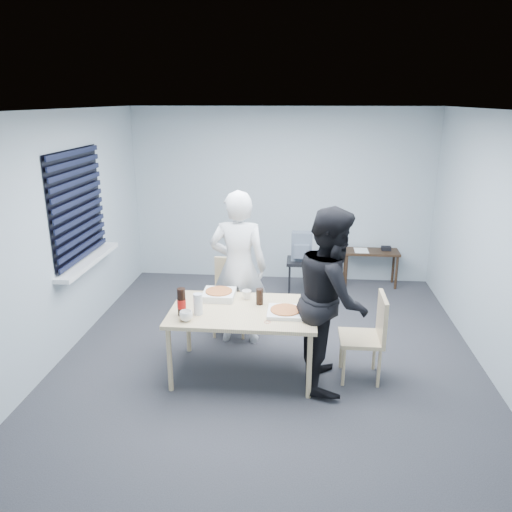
# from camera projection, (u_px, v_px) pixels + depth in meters

# --- Properties ---
(room) EXTENTS (5.00, 5.00, 5.00)m
(room) POSITION_uv_depth(u_px,v_px,m) (81.00, 215.00, 5.67)
(room) COLOR #292A2E
(room) RESTS_ON ground
(dining_table) EXTENTS (1.44, 0.91, 0.70)m
(dining_table) POSITION_uv_depth(u_px,v_px,m) (243.00, 315.00, 4.97)
(dining_table) COLOR tan
(dining_table) RESTS_ON ground
(chair_far) EXTENTS (0.42, 0.42, 0.89)m
(chair_far) POSITION_uv_depth(u_px,v_px,m) (231.00, 290.00, 5.97)
(chair_far) COLOR tan
(chair_far) RESTS_ON ground
(chair_right) EXTENTS (0.42, 0.42, 0.89)m
(chair_right) POSITION_uv_depth(u_px,v_px,m) (370.00, 331.00, 4.91)
(chair_right) COLOR tan
(chair_right) RESTS_ON ground
(person_white) EXTENTS (0.65, 0.42, 1.77)m
(person_white) POSITION_uv_depth(u_px,v_px,m) (238.00, 268.00, 5.60)
(person_white) COLOR silver
(person_white) RESTS_ON ground
(person_black) EXTENTS (0.47, 0.86, 1.77)m
(person_black) POSITION_uv_depth(u_px,v_px,m) (332.00, 298.00, 4.76)
(person_black) COLOR black
(person_black) RESTS_ON ground
(side_table) EXTENTS (0.81, 0.36, 0.54)m
(side_table) POSITION_uv_depth(u_px,v_px,m) (371.00, 256.00, 7.44)
(side_table) COLOR #372415
(side_table) RESTS_ON ground
(stool) EXTENTS (0.40, 0.40, 0.55)m
(stool) POSITION_uv_depth(u_px,v_px,m) (301.00, 267.00, 6.98)
(stool) COLOR black
(stool) RESTS_ON ground
(backpack) EXTENTS (0.29, 0.21, 0.40)m
(backpack) POSITION_uv_depth(u_px,v_px,m) (302.00, 247.00, 6.88)
(backpack) COLOR slate
(backpack) RESTS_ON stool
(pizza_box_a) EXTENTS (0.33, 0.33, 0.08)m
(pizza_box_a) POSITION_uv_depth(u_px,v_px,m) (219.00, 294.00, 5.22)
(pizza_box_a) COLOR white
(pizza_box_a) RESTS_ON dining_table
(pizza_box_b) EXTENTS (0.34, 0.34, 0.05)m
(pizza_box_b) POSITION_uv_depth(u_px,v_px,m) (285.00, 312.00, 4.84)
(pizza_box_b) COLOR white
(pizza_box_b) RESTS_ON dining_table
(mug_a) EXTENTS (0.17, 0.17, 0.10)m
(mug_a) POSITION_uv_depth(u_px,v_px,m) (186.00, 316.00, 4.69)
(mug_a) COLOR white
(mug_a) RESTS_ON dining_table
(mug_b) EXTENTS (0.10, 0.10, 0.09)m
(mug_b) POSITION_uv_depth(u_px,v_px,m) (247.00, 295.00, 5.20)
(mug_b) COLOR white
(mug_b) RESTS_ON dining_table
(cola_glass) EXTENTS (0.09, 0.09, 0.17)m
(cola_glass) POSITION_uv_depth(u_px,v_px,m) (260.00, 297.00, 5.05)
(cola_glass) COLOR black
(cola_glass) RESTS_ON dining_table
(soda_bottle) EXTENTS (0.09, 0.09, 0.27)m
(soda_bottle) POSITION_uv_depth(u_px,v_px,m) (182.00, 302.00, 4.78)
(soda_bottle) COLOR black
(soda_bottle) RESTS_ON dining_table
(plastic_cups) EXTENTS (0.11, 0.11, 0.21)m
(plastic_cups) POSITION_uv_depth(u_px,v_px,m) (198.00, 304.00, 4.81)
(plastic_cups) COLOR silver
(plastic_cups) RESTS_ON dining_table
(rubber_band) EXTENTS (0.07, 0.07, 0.00)m
(rubber_band) POSITION_uv_depth(u_px,v_px,m) (267.00, 322.00, 4.67)
(rubber_band) COLOR red
(rubber_band) RESTS_ON dining_table
(papers) EXTENTS (0.23, 0.30, 0.00)m
(papers) POSITION_uv_depth(u_px,v_px,m) (361.00, 250.00, 7.42)
(papers) COLOR white
(papers) RESTS_ON side_table
(black_box) EXTENTS (0.15, 0.11, 0.06)m
(black_box) POSITION_uv_depth(u_px,v_px,m) (386.00, 248.00, 7.42)
(black_box) COLOR black
(black_box) RESTS_ON side_table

